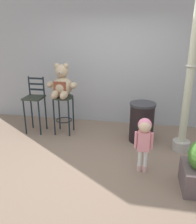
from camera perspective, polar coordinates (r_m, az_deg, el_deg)
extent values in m
plane|color=#796353|center=(4.05, 0.69, -12.03)|extent=(24.00, 24.00, 0.00)
cube|color=#95979D|center=(5.47, 4.63, 17.91)|extent=(6.50, 0.30, 3.97)
cylinder|color=#252B22|center=(4.92, -8.50, 3.62)|extent=(0.43, 0.43, 0.04)
cylinder|color=black|center=(4.95, -10.61, -1.36)|extent=(0.03, 0.03, 0.78)
cylinder|color=black|center=(4.85, -7.08, -1.61)|extent=(0.03, 0.03, 0.78)
cylinder|color=black|center=(5.23, -9.38, -0.16)|extent=(0.03, 0.03, 0.78)
cylinder|color=black|center=(5.14, -6.03, -0.37)|extent=(0.03, 0.03, 0.78)
torus|color=black|center=(5.08, -8.22, -1.95)|extent=(0.34, 0.34, 0.02)
sphere|color=tan|center=(4.86, -8.63, 6.14)|extent=(0.40, 0.40, 0.40)
cube|color=brown|center=(4.71, -9.29, 5.80)|extent=(0.25, 0.03, 0.24)
sphere|color=tan|center=(4.80, -8.82, 9.79)|extent=(0.26, 0.26, 0.26)
ellipsoid|color=gray|center=(4.70, -9.26, 9.37)|extent=(0.11, 0.08, 0.08)
sphere|color=black|center=(4.67, -9.38, 9.34)|extent=(0.03, 0.03, 0.03)
sphere|color=tan|center=(4.82, -9.94, 11.03)|extent=(0.11, 0.11, 0.11)
sphere|color=tan|center=(4.76, -7.81, 11.04)|extent=(0.11, 0.11, 0.11)
ellipsoid|color=tan|center=(4.91, -11.48, 6.58)|extent=(0.14, 0.23, 0.13)
ellipsoid|color=tan|center=(4.75, -5.97, 6.45)|extent=(0.14, 0.23, 0.13)
ellipsoid|color=tan|center=(4.75, -10.34, 4.22)|extent=(0.14, 0.34, 0.16)
ellipsoid|color=tan|center=(4.69, -8.26, 4.14)|extent=(0.14, 0.34, 0.16)
cylinder|color=#D4A1A0|center=(3.85, 9.92, -13.26)|extent=(0.07, 0.07, 0.10)
cylinder|color=silver|center=(3.76, 10.08, -10.91)|extent=(0.06, 0.06, 0.26)
cylinder|color=#D4A1A0|center=(3.85, 11.25, -13.33)|extent=(0.07, 0.07, 0.10)
cylinder|color=silver|center=(3.76, 11.43, -10.98)|extent=(0.06, 0.06, 0.26)
cube|color=pink|center=(3.63, 11.04, -7.00)|extent=(0.18, 0.10, 0.31)
cylinder|color=pink|center=(3.62, 9.19, -6.67)|extent=(0.05, 0.05, 0.27)
cylinder|color=pink|center=(3.62, 12.92, -6.89)|extent=(0.05, 0.05, 0.27)
sphere|color=#D8B293|center=(3.52, 11.29, -3.39)|extent=(0.19, 0.19, 0.19)
sphere|color=pink|center=(3.54, 11.30, -3.10)|extent=(0.21, 0.21, 0.21)
cylinder|color=black|center=(4.70, 10.55, -2.75)|extent=(0.47, 0.47, 0.74)
cylinder|color=#2D2D33|center=(4.57, 10.85, 1.86)|extent=(0.50, 0.50, 0.05)
cylinder|color=#A49E97|center=(4.65, 19.50, -7.61)|extent=(0.31, 0.31, 0.18)
cylinder|color=#AFB196|center=(4.25, 21.50, 8.67)|extent=(0.13, 0.13, 2.48)
torus|color=#ADA89E|center=(4.23, 21.70, 10.32)|extent=(0.18, 0.18, 0.04)
cube|color=#252B22|center=(5.11, -15.32, 3.37)|extent=(0.39, 0.39, 0.03)
cylinder|color=black|center=(5.17, -17.37, -1.24)|extent=(0.03, 0.03, 0.75)
cylinder|color=black|center=(5.02, -14.03, -1.51)|extent=(0.03, 0.03, 0.75)
cylinder|color=black|center=(5.44, -15.79, -0.06)|extent=(0.03, 0.03, 0.75)
cylinder|color=black|center=(5.31, -12.59, -0.28)|extent=(0.03, 0.03, 0.75)
cylinder|color=black|center=(5.28, -16.39, 6.19)|extent=(0.03, 0.03, 0.40)
cylinder|color=black|center=(5.14, -13.08, 6.14)|extent=(0.03, 0.03, 0.40)
cube|color=black|center=(5.22, -14.68, 5.32)|extent=(0.33, 0.02, 0.04)
cube|color=black|center=(5.20, -14.79, 6.60)|extent=(0.33, 0.02, 0.04)
cube|color=black|center=(5.18, -14.90, 7.89)|extent=(0.33, 0.02, 0.04)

